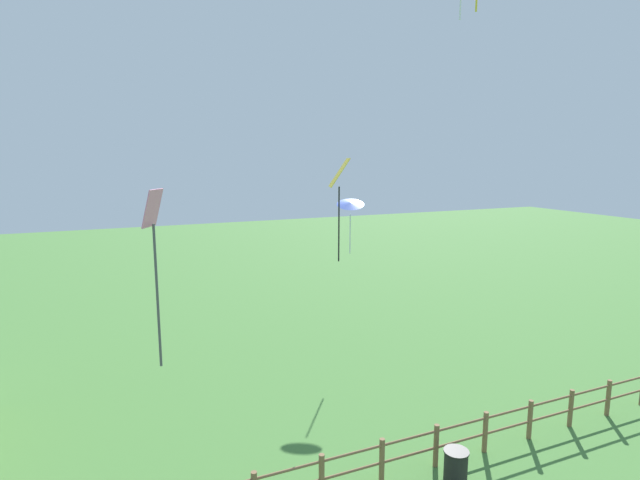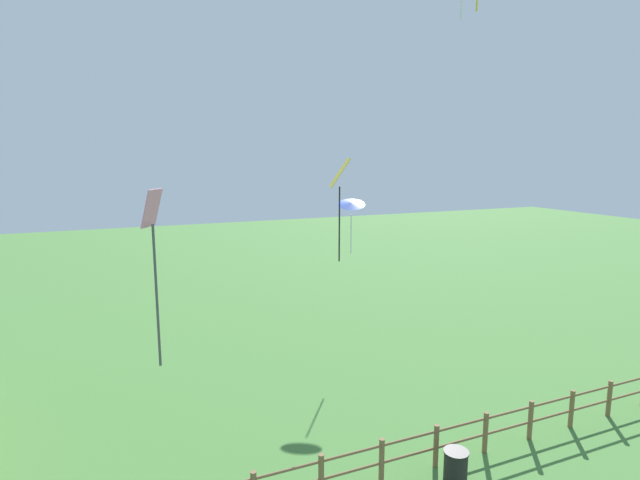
# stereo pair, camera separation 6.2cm
# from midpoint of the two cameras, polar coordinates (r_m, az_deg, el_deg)

# --- Properties ---
(wooden_fence) EXTENTS (21.73, 0.14, 1.19)m
(wooden_fence) POSITION_cam_midpoint_polar(r_m,az_deg,el_deg) (13.45, 3.60, -24.38)
(wooden_fence) COLOR brown
(wooden_fence) RESTS_ON ground_plane
(trash_bin) EXTENTS (0.63, 0.63, 0.92)m
(trash_bin) POSITION_cam_midpoint_polar(r_m,az_deg,el_deg) (14.15, 15.11, -23.80)
(trash_bin) COLOR black
(trash_bin) RESTS_ON ground_plane
(kite_blue_delta) EXTENTS (1.57, 1.55, 2.44)m
(kite_blue_delta) POSITION_cam_midpoint_polar(r_m,az_deg,el_deg) (21.51, 3.41, 4.08)
(kite_blue_delta) COLOR blue
(kite_pink_diamond) EXTENTS (0.46, 0.56, 3.43)m
(kite_pink_diamond) POSITION_cam_midpoint_polar(r_m,az_deg,el_deg) (9.83, -18.52, -1.19)
(kite_pink_diamond) COLOR pink
(kite_yellow_diamond) EXTENTS (0.84, 0.95, 3.38)m
(kite_yellow_diamond) POSITION_cam_midpoint_polar(r_m,az_deg,el_deg) (16.22, 2.09, 6.14)
(kite_yellow_diamond) COLOR yellow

